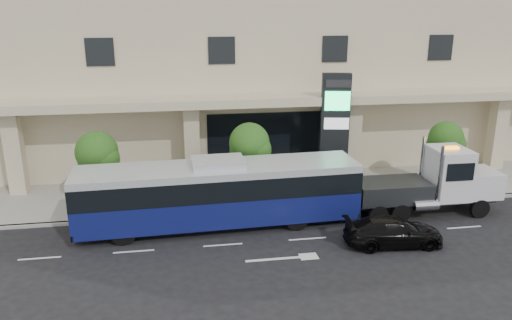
{
  "coord_description": "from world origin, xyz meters",
  "views": [
    {
      "loc": [
        -5.81,
        -22.21,
        10.42
      ],
      "look_at": [
        -1.9,
        2.0,
        2.93
      ],
      "focal_mm": 35.0,
      "sensor_mm": 36.0,
      "label": 1
    }
  ],
  "objects_px": {
    "tow_truck": "(433,184)",
    "black_sedan": "(393,231)",
    "signage_pylon": "(335,129)",
    "city_bus": "(219,192)"
  },
  "relations": [
    {
      "from": "black_sedan",
      "to": "tow_truck",
      "type": "bearing_deg",
      "value": -43.33
    },
    {
      "from": "black_sedan",
      "to": "signage_pylon",
      "type": "bearing_deg",
      "value": 6.58
    },
    {
      "from": "tow_truck",
      "to": "black_sedan",
      "type": "bearing_deg",
      "value": -136.97
    },
    {
      "from": "tow_truck",
      "to": "signage_pylon",
      "type": "bearing_deg",
      "value": 128.38
    },
    {
      "from": "tow_truck",
      "to": "signage_pylon",
      "type": "xyz_separation_m",
      "value": [
        -3.83,
        4.97,
        1.91
      ]
    },
    {
      "from": "black_sedan",
      "to": "signage_pylon",
      "type": "xyz_separation_m",
      "value": [
        -0.31,
        8.17,
        2.89
      ]
    },
    {
      "from": "tow_truck",
      "to": "signage_pylon",
      "type": "distance_m",
      "value": 6.56
    },
    {
      "from": "tow_truck",
      "to": "black_sedan",
      "type": "distance_m",
      "value": 4.86
    },
    {
      "from": "black_sedan",
      "to": "signage_pylon",
      "type": "distance_m",
      "value": 8.67
    },
    {
      "from": "city_bus",
      "to": "tow_truck",
      "type": "relative_size",
      "value": 1.59
    }
  ]
}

